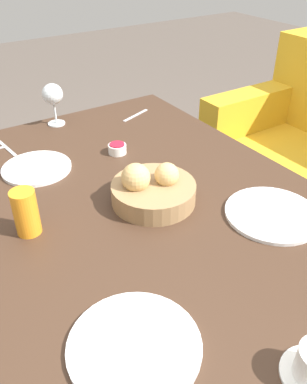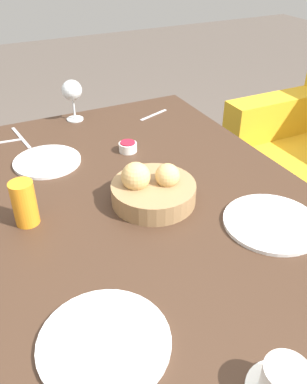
{
  "view_description": "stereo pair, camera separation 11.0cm",
  "coord_description": "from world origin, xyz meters",
  "px_view_note": "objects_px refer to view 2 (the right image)",
  "views": [
    {
      "loc": [
        0.75,
        -0.47,
        1.35
      ],
      "look_at": [
        -0.01,
        0.03,
        0.74
      ],
      "focal_mm": 38.0,
      "sensor_mm": 36.0,
      "label": 1
    },
    {
      "loc": [
        0.81,
        -0.37,
        1.35
      ],
      "look_at": [
        -0.01,
        0.03,
        0.74
      ],
      "focal_mm": 38.0,
      "sensor_mm": 36.0,
      "label": 2
    }
  ],
  "objects_px": {
    "plate_near_left": "(47,161)",
    "fork_silver": "(21,138)",
    "plate_far_center": "(272,223)",
    "coffee_cup": "(284,383)",
    "juice_glass": "(24,203)",
    "plate_near_right": "(104,342)",
    "wine_glass": "(71,92)",
    "bread_basket": "(152,189)",
    "spoon_coffee": "(154,115)",
    "jam_bowl_berry": "(128,147)"
  },
  "relations": [
    {
      "from": "plate_near_left",
      "to": "wine_glass",
      "type": "bearing_deg",
      "value": 148.18
    },
    {
      "from": "plate_near_right",
      "to": "spoon_coffee",
      "type": "relative_size",
      "value": 1.78
    },
    {
      "from": "juice_glass",
      "to": "wine_glass",
      "type": "distance_m",
      "value": 0.64
    },
    {
      "from": "plate_far_center",
      "to": "coffee_cup",
      "type": "distance_m",
      "value": 0.45
    },
    {
      "from": "coffee_cup",
      "to": "spoon_coffee",
      "type": "bearing_deg",
      "value": 164.12
    },
    {
      "from": "plate_near_right",
      "to": "wine_glass",
      "type": "distance_m",
      "value": 1.03
    },
    {
      "from": "plate_far_center",
      "to": "spoon_coffee",
      "type": "relative_size",
      "value": 1.78
    },
    {
      "from": "wine_glass",
      "to": "fork_silver",
      "type": "bearing_deg",
      "value": -72.67
    },
    {
      "from": "wine_glass",
      "to": "spoon_coffee",
      "type": "height_order",
      "value": "wine_glass"
    },
    {
      "from": "plate_near_left",
      "to": "plate_near_right",
      "type": "distance_m",
      "value": 0.71
    },
    {
      "from": "plate_far_center",
      "to": "wine_glass",
      "type": "height_order",
      "value": "wine_glass"
    },
    {
      "from": "juice_glass",
      "to": "fork_silver",
      "type": "distance_m",
      "value": 0.51
    },
    {
      "from": "plate_near_right",
      "to": "fork_silver",
      "type": "bearing_deg",
      "value": 178.15
    },
    {
      "from": "plate_near_left",
      "to": "spoon_coffee",
      "type": "relative_size",
      "value": 1.53
    },
    {
      "from": "plate_near_left",
      "to": "fork_silver",
      "type": "relative_size",
      "value": 1.11
    },
    {
      "from": "plate_near_left",
      "to": "jam_bowl_berry",
      "type": "bearing_deg",
      "value": 80.89
    },
    {
      "from": "bread_basket",
      "to": "plate_far_center",
      "type": "height_order",
      "value": "bread_basket"
    },
    {
      "from": "plate_near_right",
      "to": "fork_silver",
      "type": "xyz_separation_m",
      "value": [
        -0.93,
        0.03,
        -0.0
      ]
    },
    {
      "from": "fork_silver",
      "to": "wine_glass",
      "type": "bearing_deg",
      "value": 107.33
    },
    {
      "from": "plate_far_center",
      "to": "bread_basket",
      "type": "bearing_deg",
      "value": -135.07
    },
    {
      "from": "plate_near_right",
      "to": "jam_bowl_berry",
      "type": "relative_size",
      "value": 4.08
    },
    {
      "from": "coffee_cup",
      "to": "spoon_coffee",
      "type": "distance_m",
      "value": 1.16
    },
    {
      "from": "fork_silver",
      "to": "coffee_cup",
      "type": "bearing_deg",
      "value": 9.72
    },
    {
      "from": "juice_glass",
      "to": "jam_bowl_berry",
      "type": "height_order",
      "value": "juice_glass"
    },
    {
      "from": "plate_far_center",
      "to": "plate_near_right",
      "type": "bearing_deg",
      "value": -74.21
    },
    {
      "from": "jam_bowl_berry",
      "to": "plate_far_center",
      "type": "bearing_deg",
      "value": 18.22
    },
    {
      "from": "juice_glass",
      "to": "plate_near_left",
      "type": "bearing_deg",
      "value": 157.2
    },
    {
      "from": "fork_silver",
      "to": "spoon_coffee",
      "type": "distance_m",
      "value": 0.51
    },
    {
      "from": "bread_basket",
      "to": "spoon_coffee",
      "type": "xyz_separation_m",
      "value": [
        -0.53,
        0.26,
        -0.04
      ]
    },
    {
      "from": "wine_glass",
      "to": "spoon_coffee",
      "type": "distance_m",
      "value": 0.33
    },
    {
      "from": "plate_near_left",
      "to": "fork_silver",
      "type": "bearing_deg",
      "value": -169.49
    },
    {
      "from": "coffee_cup",
      "to": "jam_bowl_berry",
      "type": "bearing_deg",
      "value": 173.1
    },
    {
      "from": "plate_near_right",
      "to": "fork_silver",
      "type": "height_order",
      "value": "plate_near_right"
    },
    {
      "from": "plate_near_left",
      "to": "juice_glass",
      "type": "relative_size",
      "value": 1.78
    },
    {
      "from": "plate_near_left",
      "to": "wine_glass",
      "type": "height_order",
      "value": "wine_glass"
    },
    {
      "from": "plate_far_center",
      "to": "fork_silver",
      "type": "xyz_separation_m",
      "value": [
        -0.78,
        -0.47,
        -0.0
      ]
    },
    {
      "from": "plate_near_right",
      "to": "plate_near_left",
      "type": "bearing_deg",
      "value": 174.32
    },
    {
      "from": "wine_glass",
      "to": "jam_bowl_berry",
      "type": "distance_m",
      "value": 0.35
    },
    {
      "from": "jam_bowl_berry",
      "to": "fork_silver",
      "type": "distance_m",
      "value": 0.4
    },
    {
      "from": "plate_near_left",
      "to": "juice_glass",
      "type": "xyz_separation_m",
      "value": [
        0.28,
        -0.12,
        0.05
      ]
    },
    {
      "from": "plate_near_left",
      "to": "jam_bowl_berry",
      "type": "relative_size",
      "value": 3.52
    },
    {
      "from": "bread_basket",
      "to": "jam_bowl_berry",
      "type": "relative_size",
      "value": 3.82
    },
    {
      "from": "wine_glass",
      "to": "coffee_cup",
      "type": "distance_m",
      "value": 1.21
    },
    {
      "from": "spoon_coffee",
      "to": "plate_near_left",
      "type": "bearing_deg",
      "value": -67.95
    },
    {
      "from": "bread_basket",
      "to": "spoon_coffee",
      "type": "bearing_deg",
      "value": 153.46
    },
    {
      "from": "plate_near_right",
      "to": "wine_glass",
      "type": "xyz_separation_m",
      "value": [
        -0.99,
        0.25,
        0.11
      ]
    },
    {
      "from": "bread_basket",
      "to": "spoon_coffee",
      "type": "height_order",
      "value": "bread_basket"
    },
    {
      "from": "wine_glass",
      "to": "jam_bowl_berry",
      "type": "relative_size",
      "value": 2.59
    },
    {
      "from": "plate_near_right",
      "to": "wine_glass",
      "type": "relative_size",
      "value": 1.57
    },
    {
      "from": "bread_basket",
      "to": "jam_bowl_berry",
      "type": "height_order",
      "value": "bread_basket"
    }
  ]
}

